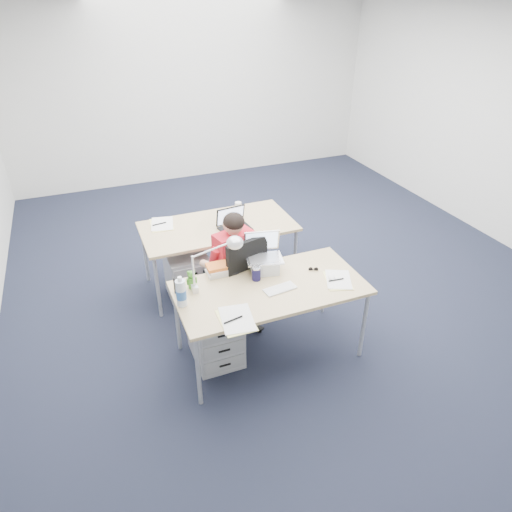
# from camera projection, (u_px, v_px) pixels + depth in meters

# --- Properties ---
(floor) EXTENTS (7.00, 7.00, 0.00)m
(floor) POSITION_uv_depth(u_px,v_px,m) (282.00, 275.00, 5.31)
(floor) COLOR black
(floor) RESTS_ON ground
(room) EXTENTS (6.02, 7.02, 2.80)m
(room) POSITION_uv_depth(u_px,v_px,m) (287.00, 128.00, 4.43)
(room) COLOR silver
(room) RESTS_ON ground
(desk_near) EXTENTS (1.60, 0.80, 0.73)m
(desk_near) POSITION_uv_depth(u_px,v_px,m) (270.00, 291.00, 3.87)
(desk_near) COLOR tan
(desk_near) RESTS_ON ground
(desk_far) EXTENTS (1.60, 0.80, 0.73)m
(desk_far) POSITION_uv_depth(u_px,v_px,m) (218.00, 229.00, 4.84)
(desk_far) COLOR tan
(desk_far) RESTS_ON ground
(office_chair) EXTENTS (0.77, 0.77, 1.01)m
(office_chair) POSITION_uv_depth(u_px,v_px,m) (237.00, 299.00, 4.44)
(office_chair) COLOR black
(office_chair) RESTS_ON ground
(seated_person) EXTENTS (0.46, 0.69, 1.18)m
(seated_person) POSITION_uv_depth(u_px,v_px,m) (227.00, 264.00, 4.40)
(seated_person) COLOR red
(seated_person) RESTS_ON ground
(drawer_pedestal_near) EXTENTS (0.40, 0.50, 0.55)m
(drawer_pedestal_near) POSITION_uv_depth(u_px,v_px,m) (215.00, 332.00, 4.03)
(drawer_pedestal_near) COLOR #A4A6A9
(drawer_pedestal_near) RESTS_ON ground
(drawer_pedestal_far) EXTENTS (0.40, 0.50, 0.55)m
(drawer_pedestal_far) POSITION_uv_depth(u_px,v_px,m) (187.00, 275.00, 4.82)
(drawer_pedestal_far) COLOR #A4A6A9
(drawer_pedestal_far) RESTS_ON ground
(silver_laptop) EXTENTS (0.36, 0.31, 0.33)m
(silver_laptop) POSITION_uv_depth(u_px,v_px,m) (264.00, 254.00, 3.97)
(silver_laptop) COLOR silver
(silver_laptop) RESTS_ON desk_near
(wireless_keyboard) EXTENTS (0.29, 0.15, 0.01)m
(wireless_keyboard) POSITION_uv_depth(u_px,v_px,m) (280.00, 289.00, 3.80)
(wireless_keyboard) COLOR white
(wireless_keyboard) RESTS_ON desk_near
(computer_mouse) EXTENTS (0.09, 0.12, 0.04)m
(computer_mouse) POSITION_uv_depth(u_px,v_px,m) (332.00, 277.00, 3.93)
(computer_mouse) COLOR white
(computer_mouse) RESTS_ON desk_near
(headphones) EXTENTS (0.21, 0.18, 0.03)m
(headphones) POSITION_uv_depth(u_px,v_px,m) (233.00, 270.00, 4.03)
(headphones) COLOR black
(headphones) RESTS_ON desk_near
(can_koozie) EXTENTS (0.09, 0.09, 0.12)m
(can_koozie) POSITION_uv_depth(u_px,v_px,m) (256.00, 274.00, 3.90)
(can_koozie) COLOR #16133D
(can_koozie) RESTS_ON desk_near
(water_bottle) EXTENTS (0.08, 0.08, 0.26)m
(water_bottle) POSITION_uv_depth(u_px,v_px,m) (181.00, 291.00, 3.56)
(water_bottle) COLOR silver
(water_bottle) RESTS_ON desk_near
(bear_figurine) EXTENTS (0.11, 0.09, 0.17)m
(bear_figurine) POSITION_uv_depth(u_px,v_px,m) (192.00, 279.00, 3.78)
(bear_figurine) COLOR #287820
(bear_figurine) RESTS_ON desk_near
(book_stack) EXTENTS (0.23, 0.20, 0.09)m
(book_stack) POSITION_uv_depth(u_px,v_px,m) (218.00, 269.00, 3.99)
(book_stack) COLOR silver
(book_stack) RESTS_ON desk_near
(cordless_phone) EXTENTS (0.04, 0.03, 0.14)m
(cordless_phone) POSITION_uv_depth(u_px,v_px,m) (176.00, 285.00, 3.73)
(cordless_phone) COLOR black
(cordless_phone) RESTS_ON desk_near
(papers_left) EXTENTS (0.27, 0.36, 0.01)m
(papers_left) POSITION_uv_depth(u_px,v_px,m) (236.00, 320.00, 3.45)
(papers_left) COLOR #FEF693
(papers_left) RESTS_ON desk_near
(papers_right) EXTENTS (0.30, 0.35, 0.01)m
(papers_right) POSITION_uv_depth(u_px,v_px,m) (338.00, 280.00, 3.91)
(papers_right) COLOR #FEF693
(papers_right) RESTS_ON desk_near
(sunglasses) EXTENTS (0.10, 0.08, 0.02)m
(sunglasses) POSITION_uv_depth(u_px,v_px,m) (313.00, 269.00, 4.05)
(sunglasses) COLOR black
(sunglasses) RESTS_ON desk_near
(desk_lamp) EXTENTS (0.43, 0.23, 0.46)m
(desk_lamp) POSITION_uv_depth(u_px,v_px,m) (210.00, 264.00, 3.71)
(desk_lamp) COLOR silver
(desk_lamp) RESTS_ON desk_near
(dark_laptop) EXTENTS (0.35, 0.34, 0.23)m
(dark_laptop) POSITION_uv_depth(u_px,v_px,m) (235.00, 219.00, 4.67)
(dark_laptop) COLOR black
(dark_laptop) RESTS_ON desk_far
(far_cup) EXTENTS (0.07, 0.07, 0.10)m
(far_cup) POSITION_uv_depth(u_px,v_px,m) (238.00, 207.00, 5.09)
(far_cup) COLOR white
(far_cup) RESTS_ON desk_far
(far_papers) EXTENTS (0.27, 0.35, 0.01)m
(far_papers) POSITION_uv_depth(u_px,v_px,m) (161.00, 225.00, 4.82)
(far_papers) COLOR white
(far_papers) RESTS_ON desk_far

